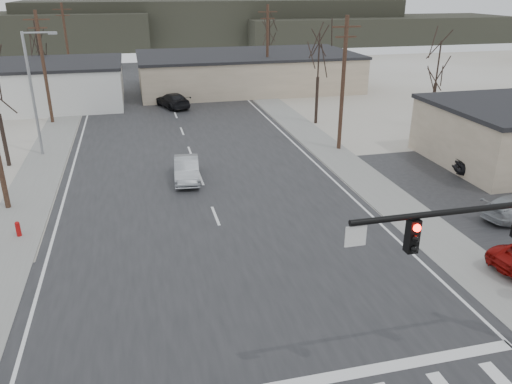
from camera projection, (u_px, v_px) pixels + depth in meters
The scene contains 23 objects.
ground at pixel (247, 297), 20.71m from camera, with size 140.00×140.00×0.00m, color silver.
main_road at pixel (199, 174), 34.16m from camera, with size 18.00×110.00×0.05m, color black.
cross_road at pixel (247, 296), 20.71m from camera, with size 90.00×10.00×0.04m, color black.
sidewalk_left at pixel (45, 162), 36.32m from camera, with size 3.00×90.00×0.06m, color gray.
sidewalk_right at pixel (319, 142), 40.96m from camera, with size 3.00×90.00×0.06m, color gray.
fire_hydrant at pixel (18, 229), 25.48m from camera, with size 0.24×0.24×0.87m.
building_left_far at pixel (14, 85), 52.21m from camera, with size 22.30×12.30×4.50m.
building_right_far at pixel (247, 71), 61.54m from camera, with size 26.30×14.30×4.30m.
upole_left_c at pixel (44, 66), 44.88m from camera, with size 2.20×0.30×10.00m.
upole_left_d at pixel (67, 43), 62.82m from camera, with size 2.20×0.30×10.00m.
upole_right_a at pixel (343, 82), 37.37m from camera, with size 2.20×0.30×10.00m.
upole_right_b at pixel (267, 49), 57.10m from camera, with size 2.20×0.30×10.00m.
streetlight_main at pixel (34, 88), 36.12m from camera, with size 2.40×0.25×9.00m.
tree_right_mid at pixel (319, 58), 44.49m from camera, with size 3.74×3.74×8.33m.
tree_left_far at pixel (37, 39), 56.48m from camera, with size 3.96×3.96×8.82m.
tree_right_far at pixel (269, 35), 68.49m from camera, with size 3.52×3.52×7.84m.
tree_lot at pixel (438, 65), 43.12m from camera, with size 3.52×3.52×7.84m.
hill_center at pixel (217, 22), 108.37m from camera, with size 80.00×18.00×9.00m, color #333026.
hill_right at pixel (376, 30), 111.33m from camera, with size 60.00×18.00×5.50m, color #333026.
sedan_crossing at pixel (187, 169), 32.77m from camera, with size 1.57×4.50×1.48m, color gray.
car_far_a at pixel (173, 100), 52.24m from camera, with size 2.10×5.17×1.50m, color black.
car_far_b at pixel (115, 64), 76.81m from camera, with size 1.65×4.09×1.39m, color black.
car_parked_dark_a at pixel (489, 164), 33.57m from camera, with size 1.83×4.54×1.55m, color black.
Camera 1 is at (-3.79, -17.04, 11.99)m, focal length 35.00 mm.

